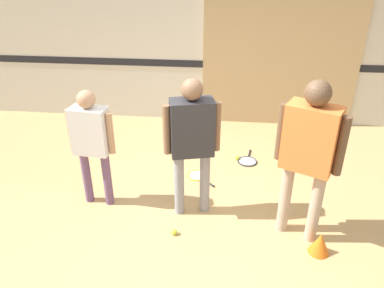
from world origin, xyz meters
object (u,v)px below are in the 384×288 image
Objects in this scene: person_instructor at (192,135)px; racket_second_spare at (199,176)px; tennis_ball_by_spare_racket at (237,158)px; person_student_right at (309,146)px; tennis_ball_near_instructor at (174,232)px; racket_spare_on_floor at (247,161)px; person_student_left at (91,137)px; training_cone at (320,243)px.

racket_second_spare is at bearing 74.76° from person_instructor.
person_student_right is at bearing -68.06° from tennis_ball_by_spare_racket.
person_instructor is 1.25m from racket_second_spare.
tennis_ball_near_instructor is 1.84m from tennis_ball_by_spare_racket.
person_instructor is at bearing 159.79° from racket_spare_on_floor.
racket_second_spare is 0.74m from tennis_ball_by_spare_racket.
person_instructor is 1.73m from racket_spare_on_floor.
person_instructor reaches higher than tennis_ball_by_spare_racket.
tennis_ball_near_instructor reaches higher than racket_spare_on_floor.
person_student_right is at bearing 4.39° from racket_second_spare.
tennis_ball_by_spare_racket reaches higher than racket_spare_on_floor.
person_student_right reaches higher than tennis_ball_near_instructor.
person_instructor reaches higher than tennis_ball_near_instructor.
tennis_ball_by_spare_racket is at bearing 41.23° from person_student_left.
person_student_left is 21.91× the size of tennis_ball_near_instructor.
person_instructor is at bearing 70.97° from tennis_ball_near_instructor.
person_instructor is at bearing 157.92° from training_cone.
person_student_right is 1.02m from training_cone.
person_student_right is at bearing -27.87° from person_instructor.
racket_spare_on_floor is 0.84m from racket_second_spare.
racket_second_spare is (-0.68, -0.49, 0.00)m from racket_spare_on_floor.
person_student_right is 3.89× the size of racket_second_spare.
person_student_right reaches higher than tennis_ball_by_spare_racket.
racket_second_spare is (1.16, 0.68, -0.88)m from person_student_left.
racket_spare_on_floor is at bearing 38.23° from person_student_left.
person_student_left is 2.35m from person_student_right.
racket_spare_on_floor is (1.84, 1.17, -0.88)m from person_student_left.
tennis_ball_by_spare_racket is (0.54, 1.27, -0.98)m from person_instructor.
training_cone is at bearing -8.00° from person_student_left.
person_student_right reaches higher than racket_spare_on_floor.
person_student_left is at bearing 166.15° from training_cone.
person_student_left is (-1.15, 0.07, -0.12)m from person_instructor.
person_instructor is 0.93× the size of person_student_right.
person_student_right reaches higher than training_cone.
person_instructor is at bearing -44.82° from racket_second_spare.
training_cone is at bearing -150.30° from racket_spare_on_floor.
person_instructor is at bearing 12.18° from person_student_right.
person_student_right is 1.69m from tennis_ball_near_instructor.
racket_second_spare is 1.91× the size of training_cone.
person_student_right is at bearing 6.70° from tennis_ball_near_instructor.
person_student_left is 1.61m from racket_second_spare.
racket_spare_on_floor is at bearing -12.19° from tennis_ball_by_spare_racket.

